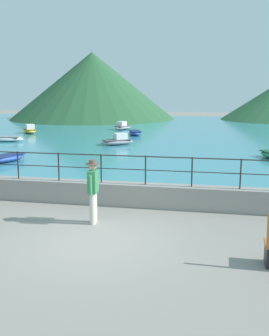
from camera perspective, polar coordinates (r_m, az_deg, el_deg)
name	(u,v)px	position (r m, az deg, el deg)	size (l,w,h in m)	color
ground_plane	(93,242)	(9.67, -5.99, -10.50)	(120.00, 120.00, 0.00)	gray
promenade_wall	(123,194)	(12.50, -1.64, -3.76)	(20.00, 0.56, 0.70)	gray
railing	(123,164)	(12.29, -1.66, 0.57)	(18.44, 0.04, 0.90)	#282623
lake_water	(182,132)	(34.69, 6.89, 5.13)	(64.00, 44.32, 0.06)	teal
hill_main	(93,86)	(51.31, -6.05, 11.63)	(20.79, 20.79, 8.29)	#285633
person_walking	(93,188)	(10.67, -5.97, -2.91)	(0.38, 0.57, 1.75)	beige
boat_0	(123,127)	(36.48, -1.70, 5.95)	(1.65, 2.47, 0.76)	gray
boat_1	(135,133)	(31.87, 0.06, 5.10)	(1.69, 2.47, 0.36)	#2D4C9E
boat_2	(118,141)	(26.09, -2.44, 3.93)	(2.39, 2.09, 0.76)	gray
boat_3	(30,130)	(34.49, -14.83, 5.30)	(2.12, 2.37, 0.76)	gold
boat_4	(6,158)	(20.80, -17.92, 1.40)	(1.62, 2.47, 0.36)	#2D4C9E
boat_6	(7,139)	(29.19, -17.83, 4.03)	(2.40, 1.20, 0.36)	white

